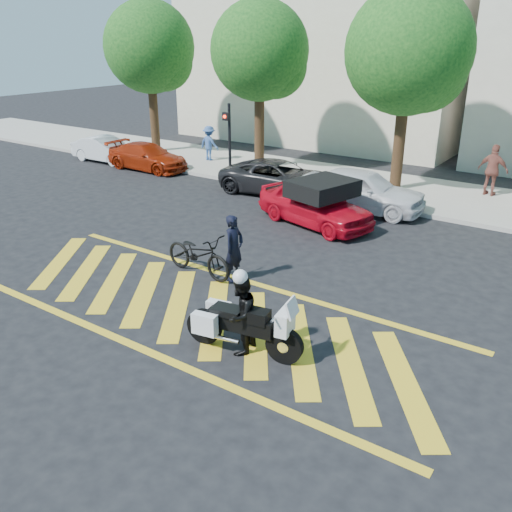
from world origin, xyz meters
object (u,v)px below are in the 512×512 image
Objects in this scene: parked_left at (147,157)px; officer_bike at (234,248)px; parked_mid_right at (362,190)px; officer_moto at (241,315)px; parked_far_left at (106,149)px; police_motorcycle at (241,325)px; bicycle at (198,254)px; red_convertible at (315,204)px; parked_mid_left at (279,178)px.

officer_bike is at bearing -126.61° from parked_left.
parked_left is 10.70m from parked_mid_right.
officer_moto is 0.45× the size of parked_far_left.
parked_left is at bearing 131.69° from police_motorcycle.
parked_mid_right is at bearing -3.94° from bicycle.
police_motorcycle is at bearing -172.39° from parked_mid_right.
officer_bike reaches higher than officer_moto.
police_motorcycle is at bearing -146.57° from red_convertible.
red_convertible is at bearing -1.09° from bicycle.
red_convertible reaches higher than parked_far_left.
officer_moto is at bearing -129.92° from parked_left.
parked_mid_right is (3.55, -0.17, 0.11)m from parked_mid_left.
parked_left is (-9.53, 7.66, 0.03)m from bicycle.
parked_far_left is (-13.33, 7.38, -0.26)m from officer_bike.
parked_mid_right reaches higher than parked_mid_left.
parked_mid_left is 3.56m from parked_mid_right.
bicycle is 7.58m from parked_mid_right.
parked_mid_left reaches higher than parked_left.
officer_moto is at bearing -146.67° from red_convertible.
red_convertible is at bearing -102.21° from parked_far_left.
officer_bike is 3.43m from police_motorcycle.
parked_mid_right reaches higher than parked_far_left.
red_convertible is 0.94× the size of parked_mid_right.
parked_far_left reaches higher than parked_left.
parked_mid_left is at bearing 22.22° from bicycle.
parked_mid_left is (-5.48, 10.02, -0.17)m from officer_moto.
officer_bike is at bearing 119.24° from police_motorcycle.
parked_mid_right is at bearing -92.24° from parked_far_left.
red_convertible is 2.35m from parked_mid_right.
officer_bike is 12.82m from parked_left.
officer_bike reaches higher than police_motorcycle.
parked_far_left is at bearing -132.82° from officer_moto.
red_convertible is (-2.56, 7.59, 0.11)m from police_motorcycle.
parked_far_left is at bearing 137.20° from police_motorcycle.
parked_mid_left reaches higher than bicycle.
bicycle is 3.90m from officer_moto.
bicycle is at bearing -169.37° from parked_mid_left.
officer_moto is 0.35× the size of parked_mid_left.
officer_bike is 0.69× the size of police_motorcycle.
parked_far_left is (-15.49, 10.03, 0.00)m from police_motorcycle.
red_convertible reaches higher than police_motorcycle.
officer_moto is at bearing -158.04° from parked_mid_left.
bicycle reaches higher than police_motorcycle.
parked_mid_left is at bearing -91.46° from parked_left.
bicycle is at bearing -171.20° from red_convertible.
parked_far_left is 9.99m from parked_mid_left.
officer_moto is 0.40× the size of parked_left.
parked_left is at bearing 83.32° from parked_mid_left.
officer_moto reaches higher than parked_mid_left.
officer_moto is 16.12m from parked_left.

